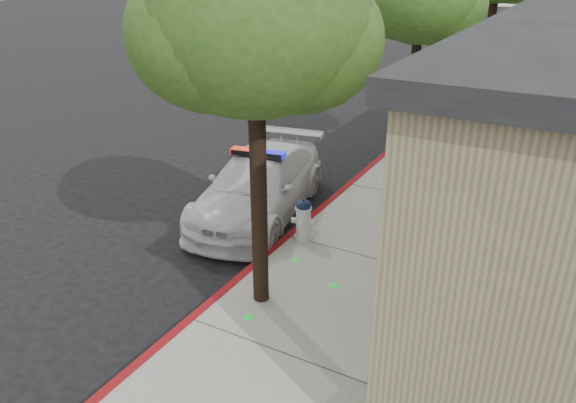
{
  "coord_description": "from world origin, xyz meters",
  "views": [
    {
      "loc": [
        4.59,
        -5.17,
        5.11
      ],
      "look_at": [
        0.04,
        3.04,
        0.86
      ],
      "focal_mm": 34.2,
      "sensor_mm": 36.0,
      "label": 1
    }
  ],
  "objects": [
    {
      "name": "ground",
      "position": [
        0.0,
        0.0,
        0.0
      ],
      "size": [
        120.0,
        120.0,
        0.0
      ],
      "primitive_type": "plane",
      "color": "black",
      "rests_on": "ground"
    },
    {
      "name": "sidewalk",
      "position": [
        1.6,
        3.0,
        0.07
      ],
      "size": [
        3.2,
        60.0,
        0.15
      ],
      "primitive_type": "cube",
      "color": "gray",
      "rests_on": "ground"
    },
    {
      "name": "red_curb",
      "position": [
        0.06,
        3.0,
        0.08
      ],
      "size": [
        0.14,
        60.0,
        0.16
      ],
      "primitive_type": "cube",
      "color": "maroon",
      "rests_on": "ground"
    },
    {
      "name": "police_car",
      "position": [
        -1.12,
        3.86,
        0.66
      ],
      "size": [
        2.6,
        4.79,
        1.44
      ],
      "rotation": [
        0.0,
        0.0,
        0.17
      ],
      "color": "silver",
      "rests_on": "ground"
    },
    {
      "name": "fire_hydrant",
      "position": [
        0.35,
        3.06,
        0.56
      ],
      "size": [
        0.47,
        0.41,
        0.82
      ],
      "rotation": [
        0.0,
        0.0,
        0.29
      ],
      "color": "silver",
      "rests_on": "sidewalk"
    },
    {
      "name": "street_tree_near",
      "position": [
        0.71,
        0.96,
        4.25
      ],
      "size": [
        3.08,
        3.01,
        5.5
      ],
      "rotation": [
        0.0,
        0.0,
        0.1
      ],
      "color": "black",
      "rests_on": "sidewalk"
    }
  ]
}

